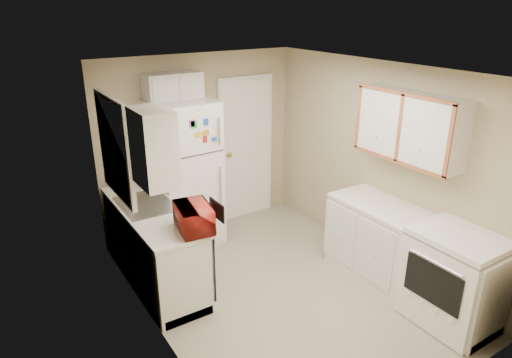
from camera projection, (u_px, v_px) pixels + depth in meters
floor at (280, 288)px, 5.12m from camera, size 3.80×3.80×0.00m
ceiling at (285, 71)px, 4.25m from camera, size 3.80×3.80×0.00m
wall_left at (152, 223)px, 3.98m from camera, size 3.80×3.80×0.00m
wall_right at (378, 165)px, 5.39m from camera, size 3.80×3.80×0.00m
wall_back at (200, 144)px, 6.17m from camera, size 2.80×2.80×0.00m
wall_front at (441, 277)px, 3.19m from camera, size 2.80×2.80×0.00m
left_counter at (154, 245)px, 5.11m from camera, size 0.60×1.80×0.90m
dishwasher at (201, 259)px, 4.77m from camera, size 0.03×0.58×0.72m
sink at (146, 207)px, 5.08m from camera, size 0.54×0.74×0.16m
microwave at (194, 216)px, 4.44m from camera, size 0.50×0.33×0.31m
soap_bottle at (129, 186)px, 5.31m from camera, size 0.10×0.10×0.17m
window_blinds at (116, 148)px, 4.68m from camera, size 0.10×0.98×1.08m
upper_cabinet_left at (154, 148)px, 4.01m from camera, size 0.30×0.45×0.70m
refrigerator at (184, 174)px, 5.82m from camera, size 0.82×0.79×1.89m
cabinet_over_fridge at (173, 89)px, 5.56m from camera, size 0.70×0.30×0.40m
interior_door at (246, 149)px, 6.56m from camera, size 0.86×0.06×2.08m
right_counter at (408, 257)px, 4.88m from camera, size 0.60×2.00×0.90m
stove at (454, 279)px, 4.43m from camera, size 0.65×0.81×0.98m
upper_cabinet_right at (410, 126)px, 4.70m from camera, size 0.30×1.20×0.70m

